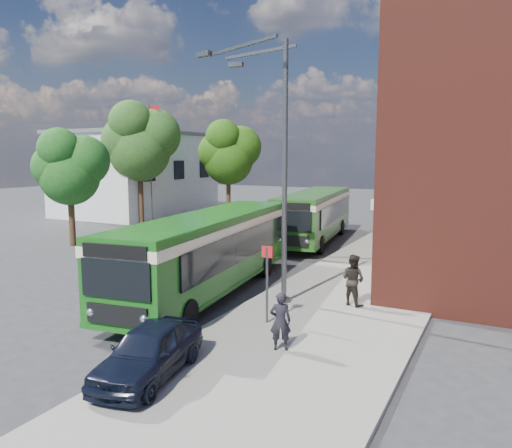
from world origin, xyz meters
The scene contains 15 objects.
ground centered at (0.00, 0.00, 0.00)m, with size 120.00×120.00×0.00m, color #2C2C2F.
pavement centered at (7.00, 8.00, 0.07)m, with size 6.00×48.00×0.15m, color gray.
kerb_line centered at (3.95, 8.00, 0.01)m, with size 0.12×48.00×0.01m, color beige.
white_building centered at (-18.00, 18.00, 3.66)m, with size 9.40×13.40×7.30m.
flagpole centered at (-12.45, 13.00, 4.94)m, with size 0.95×0.10×9.00m.
street_lamp centered at (4.84, -2.00, 4.79)m, with size 2.96×2.38×9.00m.
bus_stop_sign centered at (5.60, -4.20, 1.51)m, with size 0.35×0.08×2.52m.
bus_front centered at (2.01, -1.72, 1.83)m, with size 4.01×12.19×3.02m.
bus_rear centered at (1.50, 11.10, 1.83)m, with size 4.13×11.73×3.02m.
parked_car centered at (4.80, -8.84, 0.76)m, with size 1.44×3.59×1.22m, color black.
pedestrian_a centered at (6.85, -6.00, 0.93)m, with size 0.57×0.37×1.55m, color black.
pedestrian_b centered at (7.44, -1.24, 1.03)m, with size 0.86×0.67×1.76m, color black.
tree_left centered at (-10.53, 3.24, 4.60)m, with size 4.02×3.82×6.79m.
tree_mid centered at (-13.25, 12.70, 6.32)m, with size 5.52×5.24×9.31m.
tree_right centered at (-8.63, 18.20, 5.51)m, with size 4.81×4.58×8.13m.
Camera 1 is at (11.97, -17.52, 5.23)m, focal length 35.00 mm.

